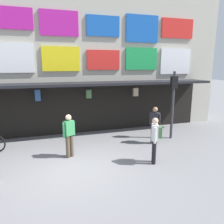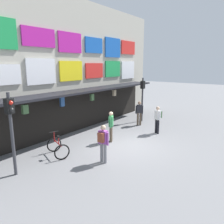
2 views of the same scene
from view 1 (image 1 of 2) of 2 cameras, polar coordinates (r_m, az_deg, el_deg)
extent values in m
plane|color=slate|center=(7.71, -9.90, -14.52)|extent=(80.00, 80.00, 0.00)
cube|color=#B2AD9E|center=(11.49, -13.75, 14.67)|extent=(18.00, 1.20, 8.00)
cube|color=black|center=(10.22, -12.87, 7.18)|extent=(15.30, 1.40, 0.12)
cube|color=#B71E93|center=(11.07, -25.72, 21.72)|extent=(1.95, 0.08, 0.94)
cube|color=#B71E93|center=(11.00, -13.90, 22.06)|extent=(1.76, 0.08, 1.14)
cube|color=blue|center=(11.34, -2.37, 21.97)|extent=(1.68, 0.08, 0.98)
cube|color=blue|center=(12.05, 8.08, 21.14)|extent=(1.80, 0.08, 1.37)
cube|color=red|center=(13.08, 17.07, 20.55)|extent=(1.94, 0.08, 1.02)
cube|color=white|center=(10.89, -24.88, 12.99)|extent=(1.76, 0.08, 1.33)
cube|color=yellow|center=(10.83, -13.45, 13.61)|extent=(1.77, 0.08, 1.16)
cube|color=red|center=(11.18, -2.29, 13.71)|extent=(1.70, 0.08, 0.98)
cube|color=green|center=(11.90, 7.86, 13.86)|extent=(1.79, 0.08, 1.14)
cube|color=white|center=(12.93, 16.57, 12.81)|extent=(1.87, 0.08, 1.40)
cylinder|color=black|center=(10.46, -19.34, 6.10)|extent=(0.02, 0.02, 0.18)
cube|color=#2D5693|center=(10.50, -19.21, 4.24)|extent=(0.24, 0.15, 0.51)
cylinder|color=black|center=(10.50, -6.28, 6.55)|extent=(0.02, 0.02, 0.24)
cube|color=#477042|center=(10.54, -6.24, 4.79)|extent=(0.25, 0.15, 0.41)
cylinder|color=black|center=(11.28, 6.34, 6.98)|extent=(0.02, 0.02, 0.23)
cube|color=tan|center=(11.31, 6.30, 5.33)|extent=(0.26, 0.16, 0.42)
cube|color=black|center=(11.08, -12.82, 0.50)|extent=(15.30, 0.04, 2.50)
cylinder|color=#38383D|center=(10.47, 15.87, 1.61)|extent=(0.12, 0.12, 3.20)
cube|color=black|center=(10.34, 16.23, 7.61)|extent=(0.31, 0.28, 0.56)
sphere|color=black|center=(10.44, 15.97, 8.39)|extent=(0.15, 0.15, 0.15)
sphere|color=#19DB3D|center=(10.46, 15.88, 6.97)|extent=(0.15, 0.15, 0.15)
cylinder|color=brown|center=(9.82, 11.67, -5.86)|extent=(0.14, 0.14, 0.88)
cylinder|color=brown|center=(9.89, 10.72, -5.68)|extent=(0.14, 0.14, 0.88)
cube|color=#232328|center=(9.66, 11.37, -1.70)|extent=(0.39, 0.42, 0.56)
sphere|color=#A87A5B|center=(9.57, 11.47, 0.68)|extent=(0.22, 0.22, 0.22)
cylinder|color=#232328|center=(9.58, 12.54, -2.18)|extent=(0.09, 0.09, 0.56)
cylinder|color=#232328|center=(9.76, 10.19, -1.81)|extent=(0.09, 0.09, 0.56)
cube|color=maroon|center=(9.80, 11.78, -1.41)|extent=(0.29, 0.32, 0.40)
cylinder|color=black|center=(7.86, 11.16, -10.52)|extent=(0.14, 0.14, 0.88)
cylinder|color=black|center=(8.02, 11.09, -10.03)|extent=(0.14, 0.14, 0.88)
cube|color=white|center=(7.70, 11.34, -5.31)|extent=(0.35, 0.42, 0.56)
sphere|color=beige|center=(7.58, 11.47, -2.36)|extent=(0.22, 0.22, 0.22)
cylinder|color=white|center=(7.50, 11.42, -6.18)|extent=(0.09, 0.09, 0.56)
cylinder|color=white|center=(7.92, 11.24, -5.18)|extent=(0.09, 0.09, 0.56)
cube|color=#477042|center=(7.70, 12.54, -5.20)|extent=(0.26, 0.32, 0.40)
cylinder|color=brown|center=(8.38, -11.75, -9.07)|extent=(0.14, 0.14, 0.88)
cylinder|color=brown|center=(8.47, -10.74, -8.78)|extent=(0.14, 0.14, 0.88)
cube|color=#388E51|center=(8.20, -11.45, -4.23)|extent=(0.42, 0.37, 0.56)
sphere|color=beige|center=(8.09, -11.57, -1.44)|extent=(0.22, 0.22, 0.22)
cylinder|color=#388E51|center=(8.09, -12.72, -4.86)|extent=(0.09, 0.09, 0.56)
cylinder|color=#388E51|center=(8.33, -10.19, -4.26)|extent=(0.09, 0.09, 0.56)
camera|label=2|loc=(8.60, -101.01, 2.61)|focal=35.22mm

